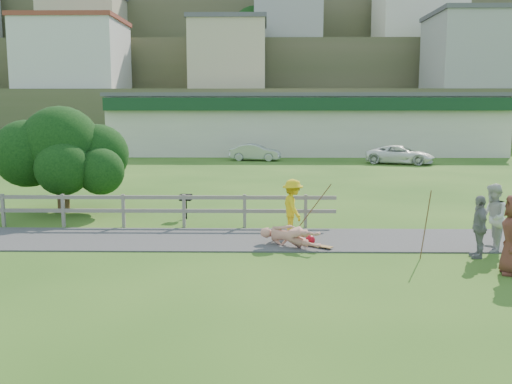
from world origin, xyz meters
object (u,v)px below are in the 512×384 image
skater_fallen (290,236)px  tree (62,169)px  spectator_b (479,227)px  spectator_a (492,218)px  bbq (186,207)px  car_white (400,155)px  skater_rider (293,211)px  car_silver (255,152)px

skater_fallen → tree: 10.02m
spectator_b → tree: (-13.23, 6.40, 0.80)m
skater_fallen → spectator_a: 5.55m
skater_fallen → spectator_b: (4.91, -0.97, 0.50)m
skater_fallen → bbq: (-3.51, 4.15, 0.11)m
tree → spectator_a: bearing=-22.6°
car_white → spectator_b: bearing=-168.8°
skater_rider → bbq: skater_rider is taller
spectator_a → bbq: (-9.01, 4.46, -0.49)m
tree → skater_rider: bearing=-26.9°
spectator_b → car_silver: size_ratio=0.44×
tree → bbq: tree is taller
car_silver → car_white: car_white is taller
tree → bbq: size_ratio=5.37×
car_silver → bbq: (-2.06, -22.65, -0.18)m
skater_fallen → spectator_a: (5.51, -0.31, 0.60)m
spectator_a → spectator_b: bearing=-29.2°
spectator_b → tree: bearing=-109.6°
tree → car_white: bearing=48.0°
spectator_a → tree: tree is taller
skater_rider → spectator_b: bearing=-128.3°
tree → bbq: (4.81, -1.28, -1.19)m
tree → bbq: 5.12m
spectator_a → car_white: bearing=-174.6°
skater_rider → car_white: size_ratio=0.36×
car_white → tree: size_ratio=0.99×
spectator_a → tree: 14.98m
car_white → bbq: (-12.27, -20.23, -0.21)m
skater_rider → skater_fallen: (-0.13, -1.15, -0.52)m
skater_fallen → car_silver: (-1.45, 26.80, 0.29)m
car_white → spectator_a: bearing=-167.7°
skater_rider → car_white: bearing=-34.8°
skater_fallen → car_white: size_ratio=0.39×
car_silver → car_white: 10.50m
skater_rider → car_silver: skater_rider is taller
spectator_a → car_silver: (-6.95, 27.11, -0.31)m
spectator_b → spectator_a: bearing=144.1°
bbq → skater_rider: bearing=-32.9°
spectator_b → bbq: size_ratio=1.88×
skater_rider → spectator_b: 5.23m
spectator_a → car_white: spectator_a is taller
car_silver → skater_rider: bearing=-168.8°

